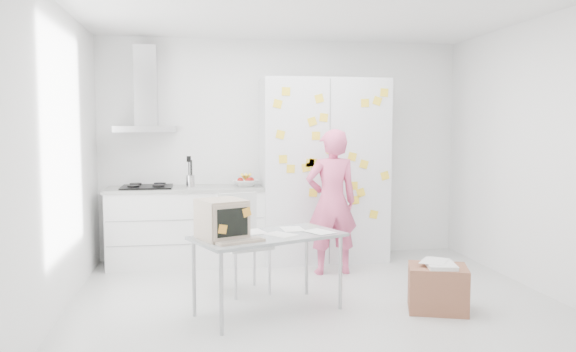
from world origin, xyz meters
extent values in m
cube|color=silver|center=(0.00, 0.00, -0.01)|extent=(4.50, 4.00, 0.02)
cube|color=white|center=(0.00, 2.00, 1.35)|extent=(4.50, 0.02, 2.70)
cube|color=white|center=(-2.25, 0.00, 1.35)|extent=(0.02, 4.00, 2.70)
cube|color=white|center=(2.25, 0.00, 1.35)|extent=(0.02, 4.00, 2.70)
cube|color=white|center=(0.00, 0.00, 2.70)|extent=(4.50, 4.00, 0.02)
cube|color=white|center=(-1.20, 1.70, 0.44)|extent=(1.80, 0.60, 0.88)
cube|color=gray|center=(-1.20, 1.40, 0.58)|extent=(1.76, 0.01, 0.01)
cube|color=gray|center=(-1.20, 1.40, 0.30)|extent=(1.76, 0.01, 0.01)
cube|color=#9E9E99|center=(-1.20, 1.70, 0.90)|extent=(1.84, 0.63, 0.04)
cube|color=black|center=(-1.65, 1.70, 0.93)|extent=(0.58, 0.50, 0.03)
cylinder|color=black|center=(-1.79, 1.58, 0.95)|extent=(0.14, 0.14, 0.02)
cylinder|color=black|center=(-1.51, 1.58, 0.95)|extent=(0.14, 0.14, 0.02)
cylinder|color=black|center=(-1.79, 1.82, 0.95)|extent=(0.14, 0.14, 0.02)
cylinder|color=black|center=(-1.51, 1.82, 0.95)|extent=(0.14, 0.14, 0.02)
cylinder|color=silver|center=(-1.15, 1.70, 0.99)|extent=(0.10, 0.10, 0.14)
cylinder|color=black|center=(-1.16, 1.71, 1.09)|extent=(0.01, 0.01, 0.30)
cylinder|color=black|center=(-1.13, 1.69, 1.09)|extent=(0.01, 0.01, 0.30)
cylinder|color=black|center=(-1.15, 1.72, 1.09)|extent=(0.01, 0.01, 0.30)
cube|color=black|center=(-1.16, 1.71, 1.25)|extent=(0.05, 0.01, 0.07)
imported|color=white|center=(-0.50, 1.70, 0.96)|extent=(0.31, 0.31, 0.08)
sphere|color=#B2140F|center=(-0.56, 1.72, 0.99)|extent=(0.08, 0.08, 0.08)
sphere|color=#B2140F|center=(-0.47, 1.65, 0.99)|extent=(0.08, 0.08, 0.08)
sphere|color=#B2140F|center=(-0.43, 1.74, 0.99)|extent=(0.08, 0.08, 0.08)
cylinder|color=yellow|center=(-0.52, 1.72, 1.03)|extent=(0.09, 0.17, 0.10)
cylinder|color=yellow|center=(-0.49, 1.72, 1.03)|extent=(0.04, 0.17, 0.10)
cylinder|color=yellow|center=(-0.47, 1.72, 1.03)|extent=(0.08, 0.17, 0.10)
cube|color=silver|center=(-1.65, 1.75, 1.60)|extent=(0.70, 0.48, 0.07)
cube|color=silver|center=(-1.65, 1.87, 2.10)|extent=(0.26, 0.24, 0.95)
cube|color=silver|center=(0.45, 1.68, 1.10)|extent=(1.50, 0.65, 2.20)
cube|color=slate|center=(0.45, 1.35, 1.10)|extent=(0.01, 0.01, 2.16)
cube|color=silver|center=(0.39, 1.34, 1.10)|extent=(0.02, 0.02, 0.30)
cube|color=silver|center=(0.51, 1.34, 1.10)|extent=(0.02, 0.02, 0.30)
cube|color=yellow|center=(0.86, 1.34, 1.90)|extent=(0.10, 0.00, 0.10)
cube|color=yellow|center=(1.01, 1.34, 1.93)|extent=(0.12, 0.00, 0.12)
cube|color=yellow|center=(1.12, 1.34, 1.05)|extent=(0.12, 0.00, 0.12)
cube|color=yellow|center=(0.22, 1.34, 1.21)|extent=(0.10, 0.00, 0.10)
cube|color=yellow|center=(0.46, 1.34, 1.35)|extent=(0.12, 0.00, 0.12)
cube|color=yellow|center=(0.83, 1.34, 0.86)|extent=(0.12, 0.00, 0.12)
cube|color=yellow|center=(0.25, 1.34, 0.87)|extent=(0.10, 0.00, 0.10)
cube|color=yellow|center=(0.32, 1.34, 1.95)|extent=(0.12, 0.00, 0.12)
cube|color=yellow|center=(0.54, 1.34, 0.81)|extent=(0.12, 0.00, 0.12)
cube|color=yellow|center=(0.86, 1.34, 1.19)|extent=(0.12, 0.00, 0.12)
cube|color=yellow|center=(0.74, 1.34, 0.94)|extent=(0.10, 0.00, 0.10)
cube|color=yellow|center=(0.24, 1.34, 1.69)|extent=(0.12, 0.00, 0.12)
cube|color=yellow|center=(-0.01, 1.34, 1.15)|extent=(0.10, 0.00, 0.10)
cube|color=yellow|center=(-0.10, 1.34, 1.26)|extent=(0.10, 0.00, 0.10)
cube|color=yellow|center=(-0.16, 1.34, 1.89)|extent=(0.11, 0.00, 0.11)
cube|color=yellow|center=(0.38, 1.34, 0.59)|extent=(0.10, 0.00, 0.10)
cube|color=yellow|center=(0.25, 1.34, 1.22)|extent=(0.11, 0.00, 0.11)
cube|color=yellow|center=(0.99, 1.34, 0.59)|extent=(0.11, 0.00, 0.11)
cube|color=yellow|center=(1.09, 1.34, 2.03)|extent=(0.10, 0.00, 0.10)
cube|color=yellow|center=(0.28, 1.34, 1.53)|extent=(0.10, 0.00, 0.10)
cube|color=yellow|center=(0.17, 1.34, 1.16)|extent=(0.11, 0.00, 0.11)
cube|color=yellow|center=(0.63, 1.34, 0.52)|extent=(0.10, 0.00, 0.10)
cube|color=yellow|center=(-0.07, 1.34, 2.03)|extent=(0.10, 0.00, 0.10)
cube|color=yellow|center=(-0.13, 1.34, 1.54)|extent=(0.12, 0.00, 0.12)
cube|color=yellow|center=(0.76, 1.34, 0.77)|extent=(0.11, 0.00, 0.11)
cube|color=yellow|center=(0.37, 1.34, 1.73)|extent=(0.11, 0.00, 0.11)
cube|color=yellow|center=(0.72, 1.34, 1.28)|extent=(0.11, 0.00, 0.11)
cube|color=yellow|center=(0.47, 1.34, 0.80)|extent=(0.11, 0.00, 0.11)
imported|color=#E15784|center=(0.39, 1.00, 0.80)|extent=(0.61, 0.42, 1.60)
cube|color=gray|center=(-0.47, -0.20, 0.68)|extent=(1.43, 1.10, 0.03)
cylinder|color=#9E9FA3|center=(-0.90, -0.68, 0.33)|extent=(0.04, 0.04, 0.66)
cylinder|color=#9E9FA3|center=(0.18, -0.21, 0.33)|extent=(0.04, 0.04, 0.66)
cylinder|color=#9E9FA3|center=(-1.11, -0.19, 0.33)|extent=(0.04, 0.04, 0.66)
cylinder|color=#9E9FA3|center=(-0.03, 0.28, 0.33)|extent=(0.04, 0.04, 0.66)
cube|color=tan|center=(-0.87, -0.30, 0.86)|extent=(0.47, 0.47, 0.33)
cube|color=tan|center=(-0.80, -0.47, 0.86)|extent=(0.31, 0.15, 0.29)
cube|color=black|center=(-0.79, -0.48, 0.86)|extent=(0.25, 0.11, 0.23)
cube|color=orange|center=(-0.88, -0.52, 0.81)|extent=(0.08, 0.04, 0.08)
cube|color=orange|center=(-0.67, -0.44, 0.93)|extent=(0.08, 0.04, 0.09)
cube|color=tan|center=(-0.74, -0.50, 0.70)|extent=(0.42, 0.29, 0.02)
cube|color=gray|center=(-0.74, -0.50, 0.72)|extent=(0.38, 0.24, 0.01)
cube|color=silver|center=(-0.36, -0.21, 0.69)|extent=(0.32, 0.33, 0.00)
cube|color=silver|center=(-0.22, 0.03, 0.69)|extent=(0.21, 0.28, 0.00)
cube|color=silver|center=(-0.01, -0.15, 0.70)|extent=(0.30, 0.33, 0.00)
cube|color=silver|center=(-0.58, -0.05, 0.69)|extent=(0.26, 0.31, 0.00)
cube|color=silver|center=(-0.62, 0.43, 0.47)|extent=(0.55, 0.55, 0.04)
cube|color=silver|center=(-0.68, 0.62, 0.73)|extent=(0.40, 0.16, 0.48)
cylinder|color=silver|center=(-0.73, 0.21, 0.22)|extent=(0.04, 0.04, 0.45)
cylinder|color=silver|center=(-0.39, 0.32, 0.22)|extent=(0.04, 0.04, 0.45)
cylinder|color=silver|center=(-0.84, 0.54, 0.22)|extent=(0.04, 0.04, 0.45)
cylinder|color=silver|center=(-0.50, 0.66, 0.22)|extent=(0.04, 0.04, 0.45)
cube|color=brown|center=(1.02, -0.39, 0.20)|extent=(0.61, 0.54, 0.40)
cube|color=silver|center=(1.03, -0.42, 0.42)|extent=(0.30, 0.36, 0.04)
cube|color=silver|center=(1.00, -0.35, 0.44)|extent=(0.35, 0.36, 0.00)
camera|label=1|loc=(-1.07, -4.97, 1.63)|focal=35.00mm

